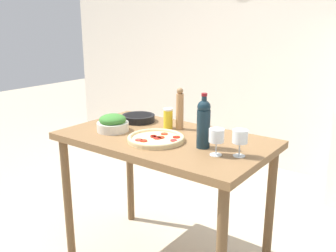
# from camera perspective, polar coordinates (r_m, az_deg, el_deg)

# --- Properties ---
(wall_back) EXTENTS (6.40, 0.08, 2.60)m
(wall_back) POSITION_cam_1_polar(r_m,az_deg,el_deg) (4.20, 18.00, 10.64)
(wall_back) COLOR silver
(wall_back) RESTS_ON ground_plane
(prep_counter) EXTENTS (1.31, 0.76, 0.92)m
(prep_counter) POSITION_cam_1_polar(r_m,az_deg,el_deg) (2.38, -0.54, -4.24)
(prep_counter) COLOR brown
(prep_counter) RESTS_ON ground_plane
(wine_bottle) EXTENTS (0.08, 0.08, 0.32)m
(wine_bottle) POSITION_cam_1_polar(r_m,az_deg,el_deg) (2.11, 5.44, 0.51)
(wine_bottle) COLOR #142833
(wine_bottle) RESTS_ON prep_counter
(wine_glass_near) EXTENTS (0.08, 0.08, 0.15)m
(wine_glass_near) POSITION_cam_1_polar(r_m,az_deg,el_deg) (2.01, 7.39, -1.64)
(wine_glass_near) COLOR silver
(wine_glass_near) RESTS_ON prep_counter
(wine_glass_far) EXTENTS (0.08, 0.08, 0.15)m
(wine_glass_far) POSITION_cam_1_polar(r_m,az_deg,el_deg) (2.01, 10.91, -1.76)
(wine_glass_far) COLOR silver
(wine_glass_far) RESTS_ON prep_counter
(pepper_mill) EXTENTS (0.05, 0.05, 0.28)m
(pepper_mill) POSITION_cam_1_polar(r_m,az_deg,el_deg) (2.47, 1.82, 2.56)
(pepper_mill) COLOR #AD7F51
(pepper_mill) RESTS_ON prep_counter
(salad_bowl) EXTENTS (0.21, 0.21, 0.11)m
(salad_bowl) POSITION_cam_1_polar(r_m,az_deg,el_deg) (2.47, -8.43, 0.40)
(salad_bowl) COLOR silver
(salad_bowl) RESTS_ON prep_counter
(homemade_pizza) EXTENTS (0.34, 0.34, 0.03)m
(homemade_pizza) POSITION_cam_1_polar(r_m,az_deg,el_deg) (2.25, -1.85, -1.92)
(homemade_pizza) COLOR #DBC189
(homemade_pizza) RESTS_ON prep_counter
(salt_canister) EXTENTS (0.06, 0.06, 0.14)m
(salt_canister) POSITION_cam_1_polar(r_m,az_deg,el_deg) (2.51, 0.01, 1.18)
(salt_canister) COLOR yellow
(salt_canister) RESTS_ON prep_counter
(cast_iron_skillet) EXTENTS (0.24, 0.37, 0.05)m
(cast_iron_skillet) POSITION_cam_1_polar(r_m,az_deg,el_deg) (2.69, -4.59, 1.23)
(cast_iron_skillet) COLOR black
(cast_iron_skillet) RESTS_ON prep_counter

